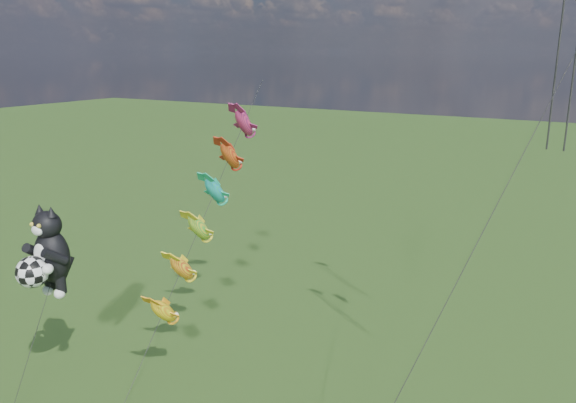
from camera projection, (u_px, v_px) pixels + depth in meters
The scene contains 2 objects.
cat_kite_rig at pixel (46, 255), 28.14m from camera, with size 2.21×4.06×10.43m.
fish_windsock_rig at pixel (207, 210), 32.15m from camera, with size 1.73×15.92×16.01m.
Camera 1 is at (24.93, -13.02, 17.74)m, focal length 35.00 mm.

